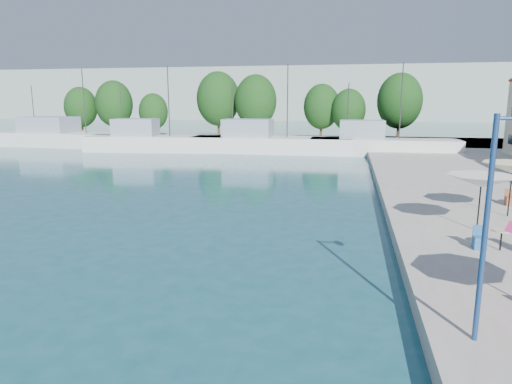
% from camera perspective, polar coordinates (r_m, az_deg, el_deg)
% --- Properties ---
extents(quay_far, '(90.00, 16.00, 0.60)m').
position_cam_1_polar(quay_far, '(64.79, 0.85, 6.41)').
color(quay_far, gray).
rests_on(quay_far, ground).
extents(hill_west, '(180.00, 40.00, 16.00)m').
position_cam_1_polar(hill_west, '(160.09, -0.67, 12.09)').
color(hill_west, gray).
rests_on(hill_west, ground).
extents(hill_east, '(140.00, 40.00, 12.00)m').
position_cam_1_polar(hill_east, '(180.02, 23.56, 10.45)').
color(hill_east, gray).
rests_on(hill_east, ground).
extents(trawler_01, '(22.30, 6.75, 10.20)m').
position_cam_1_polar(trawler_01, '(64.95, -22.44, 6.25)').
color(trawler_01, silver).
rests_on(trawler_01, ground).
extents(trawler_02, '(16.68, 6.08, 10.20)m').
position_cam_1_polar(trawler_02, '(55.43, -12.74, 6.10)').
color(trawler_02, silver).
rests_on(trawler_02, ground).
extents(trawler_03, '(18.22, 4.78, 10.20)m').
position_cam_1_polar(trawler_03, '(52.61, 1.40, 6.10)').
color(trawler_03, silver).
rests_on(trawler_03, ground).
extents(trawler_04, '(15.78, 4.27, 10.20)m').
position_cam_1_polar(trawler_04, '(51.66, 15.18, 5.62)').
color(trawler_04, silver).
rests_on(trawler_04, ground).
extents(tree_01, '(5.01, 5.01, 7.41)m').
position_cam_1_polar(tree_01, '(77.45, -21.05, 9.86)').
color(tree_01, '#3F2B19').
rests_on(tree_01, quay_far).
extents(tree_02, '(5.63, 5.63, 8.33)m').
position_cam_1_polar(tree_02, '(74.42, -17.32, 10.48)').
color(tree_02, '#3F2B19').
rests_on(tree_02, quay_far).
extents(tree_03, '(4.32, 4.32, 6.39)m').
position_cam_1_polar(tree_03, '(71.07, -12.70, 9.79)').
color(tree_03, '#3F2B19').
rests_on(tree_03, quay_far).
extents(tree_04, '(6.50, 6.50, 9.61)m').
position_cam_1_polar(tree_04, '(70.50, -4.75, 11.53)').
color(tree_04, '#3F2B19').
rests_on(tree_04, quay_far).
extents(tree_05, '(6.11, 6.11, 9.04)m').
position_cam_1_polar(tree_05, '(67.73, -0.04, 11.30)').
color(tree_05, '#3F2B19').
rests_on(tree_05, quay_far).
extents(tree_06, '(5.19, 5.19, 7.69)m').
position_cam_1_polar(tree_06, '(67.45, 8.20, 10.52)').
color(tree_06, '#3F2B19').
rests_on(tree_06, quay_far).
extents(tree_07, '(4.68, 4.68, 6.93)m').
position_cam_1_polar(tree_07, '(65.57, 11.50, 10.00)').
color(tree_07, '#3F2B19').
rests_on(tree_07, quay_far).
extents(tree_08, '(6.13, 6.13, 9.07)m').
position_cam_1_polar(tree_08, '(67.19, 17.52, 10.80)').
color(tree_08, '#3F2B19').
rests_on(tree_08, quay_far).
extents(umbrella_white, '(2.76, 2.76, 2.31)m').
position_cam_1_polar(umbrella_white, '(20.57, 26.35, 1.23)').
color(umbrella_white, black).
rests_on(umbrella_white, quay_right).
extents(cafe_table_02, '(1.82, 0.70, 0.76)m').
position_cam_1_polar(cafe_table_02, '(18.54, 28.26, -5.59)').
color(cafe_table_02, black).
rests_on(cafe_table_02, quay_right).
extents(street_lamp, '(1.04, 0.36, 5.03)m').
position_cam_1_polar(street_lamp, '(10.82, 28.77, 0.54)').
color(street_lamp, navy).
rests_on(street_lamp, quay_right).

